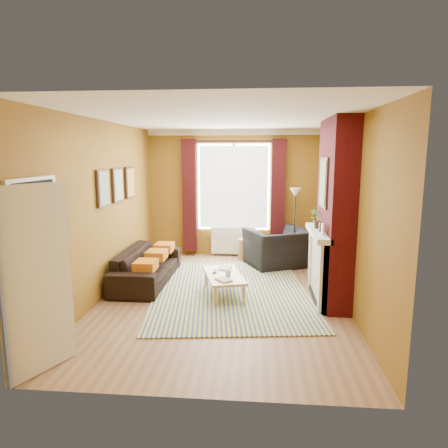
{
  "coord_description": "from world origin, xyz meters",
  "views": [
    {
      "loc": [
        0.56,
        -6.13,
        2.27
      ],
      "look_at": [
        0.0,
        0.25,
        1.15
      ],
      "focal_mm": 32.0,
      "sensor_mm": 36.0,
      "label": 1
    }
  ],
  "objects": [
    {
      "name": "tv_remote",
      "position": [
        -0.15,
        0.14,
        0.37
      ],
      "size": [
        0.06,
        0.18,
        0.02
      ],
      "rotation": [
        0.0,
        0.0,
        0.02
      ],
      "color": "black",
      "rests_on": "coffee_table"
    },
    {
      "name": "room_walls",
      "position": [
        0.63,
        0.28,
        1.38
      ],
      "size": [
        3.82,
        5.54,
        2.83
      ],
      "color": "brown",
      "rests_on": "ground"
    },
    {
      "name": "ground",
      "position": [
        0.0,
        0.0,
        0.0
      ],
      "size": [
        5.5,
        5.5,
        0.0
      ],
      "primitive_type": "plane",
      "color": "brown",
      "rests_on": "ground"
    },
    {
      "name": "book_a",
      "position": [
        -0.03,
        -0.33,
        0.37
      ],
      "size": [
        0.32,
        0.32,
        0.02
      ],
      "primitive_type": "imported",
      "rotation": [
        0.0,
        0.0,
        0.71
      ],
      "color": "#999999",
      "rests_on": "coffee_table"
    },
    {
      "name": "coffee_table",
      "position": [
        0.01,
        0.05,
        0.32
      ],
      "size": [
        0.82,
        1.19,
        0.36
      ],
      "rotation": [
        0.0,
        0.0,
        0.27
      ],
      "color": "tan",
      "rests_on": "ground"
    },
    {
      "name": "mug",
      "position": [
        0.1,
        -0.09,
        0.41
      ],
      "size": [
        0.15,
        0.15,
        0.1
      ],
      "primitive_type": "imported",
      "rotation": [
        0.0,
        0.0,
        0.66
      ],
      "color": "#999999",
      "rests_on": "coffee_table"
    },
    {
      "name": "striped_rug",
      "position": [
        0.1,
        0.28,
        0.01
      ],
      "size": [
        2.92,
        3.76,
        0.02
      ],
      "rotation": [
        0.0,
        0.0,
        0.12
      ],
      "color": "#313F88",
      "rests_on": "ground"
    },
    {
      "name": "wicker_stool",
      "position": [
        0.3,
        2.4,
        0.23
      ],
      "size": [
        0.48,
        0.48,
        0.45
      ],
      "rotation": [
        0.0,
        0.0,
        -0.44
      ],
      "color": "olive",
      "rests_on": "ground"
    },
    {
      "name": "book_b",
      "position": [
        -0.09,
        0.38,
        0.37
      ],
      "size": [
        0.22,
        0.29,
        0.02
      ],
      "primitive_type": "imported",
      "rotation": [
        0.0,
        0.0,
        -0.06
      ],
      "color": "#999999",
      "rests_on": "coffee_table"
    },
    {
      "name": "sofa",
      "position": [
        -1.42,
        0.64,
        0.3
      ],
      "size": [
        0.81,
        2.07,
        0.6
      ],
      "primitive_type": "imported",
      "rotation": [
        0.0,
        0.0,
        1.57
      ],
      "color": "black",
      "rests_on": "ground"
    },
    {
      "name": "floor_lamp",
      "position": [
        1.3,
        2.1,
        1.26
      ],
      "size": [
        0.28,
        0.28,
        1.59
      ],
      "rotation": [
        0.0,
        0.0,
        0.22
      ],
      "color": "black",
      "rests_on": "ground"
    },
    {
      "name": "armchair",
      "position": [
        0.97,
        1.88,
        0.39
      ],
      "size": [
        1.52,
        1.45,
        0.77
      ],
      "primitive_type": "imported",
      "rotation": [
        0.0,
        0.0,
        3.59
      ],
      "color": "black",
      "rests_on": "ground"
    }
  ]
}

